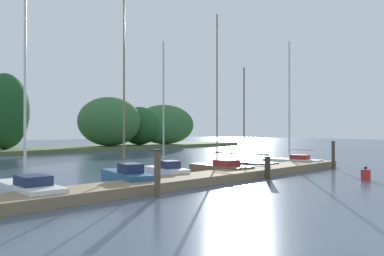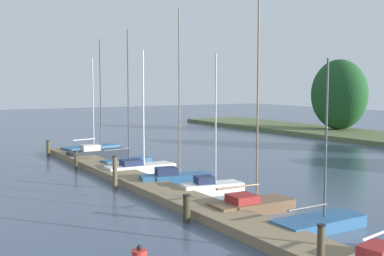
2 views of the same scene
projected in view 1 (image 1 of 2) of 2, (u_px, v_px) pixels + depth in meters
The scene contains 12 objects.
dock_pier at pixel (142, 186), 14.25m from camera, with size 28.04×1.80×0.35m.
far_shore at pixel (33, 125), 37.87m from camera, with size 68.55×8.00×7.49m.
sailboat_3 at pixel (27, 187), 12.81m from camera, with size 1.35×4.07×6.84m.
sailboat_4 at pixel (125, 175), 15.64m from camera, with size 1.71×3.71×8.55m.
sailboat_5 at pixel (165, 171), 17.75m from camera, with size 1.48×3.00×6.32m.
sailboat_6 at pixel (219, 167), 19.88m from camera, with size 1.48×3.66×8.21m.
sailboat_7 at pixel (245, 164), 22.44m from camera, with size 1.32×3.62×5.84m.
sailboat_8 at pixel (292, 158), 24.10m from camera, with size 1.56×3.70×7.73m.
mooring_piling_2 at pixel (157, 173), 13.04m from camera, with size 0.25×0.25×1.59m.
mooring_piling_3 at pixel (267, 168), 17.72m from camera, with size 0.30×0.30×1.02m.
mooring_piling_4 at pixel (333, 155), 22.28m from camera, with size 0.21×0.21×1.58m.
channel_buoy_0 at pixel (366, 174), 17.50m from camera, with size 0.41×0.41×0.60m.
Camera 1 is at (-8.73, -0.83, 2.27)m, focal length 36.38 mm.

